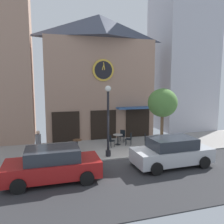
# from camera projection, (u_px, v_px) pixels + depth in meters

# --- Properties ---
(ground_plane) EXTENTS (27.31, 10.70, 0.13)m
(ground_plane) POSITION_uv_depth(u_px,v_px,m) (132.00, 161.00, 13.21)
(ground_plane) COLOR gray
(clock_building) EXTENTS (8.73, 3.61, 9.80)m
(clock_building) POSITION_uv_depth(u_px,v_px,m) (100.00, 75.00, 18.59)
(clock_building) COLOR #9E7A66
(clock_building) RESTS_ON ground_plane
(neighbor_building_right) EXTENTS (5.10, 4.87, 13.33)m
(neighbor_building_right) POSITION_uv_depth(u_px,v_px,m) (182.00, 59.00, 21.95)
(neighbor_building_right) COLOR #B2B2BC
(neighbor_building_right) RESTS_ON ground_plane
(street_lamp) EXTENTS (0.36, 0.36, 4.31)m
(street_lamp) POSITION_uv_depth(u_px,v_px,m) (108.00, 121.00, 13.72)
(street_lamp) COLOR black
(street_lamp) RESTS_ON ground_plane
(street_tree) EXTENTS (1.90, 1.71, 4.12)m
(street_tree) POSITION_uv_depth(u_px,v_px,m) (163.00, 103.00, 14.39)
(street_tree) COLOR brown
(street_tree) RESTS_ON ground_plane
(cafe_table_leftmost) EXTENTS (0.62, 0.62, 0.72)m
(cafe_table_leftmost) POSITION_uv_depth(u_px,v_px,m) (77.00, 143.00, 15.08)
(cafe_table_leftmost) COLOR black
(cafe_table_leftmost) RESTS_ON ground_plane
(cafe_table_center) EXTENTS (0.71, 0.71, 0.75)m
(cafe_table_center) POSITION_uv_depth(u_px,v_px,m) (118.00, 137.00, 16.45)
(cafe_table_center) COLOR black
(cafe_table_center) RESTS_ON ground_plane
(cafe_table_rightmost) EXTENTS (0.75, 0.75, 0.77)m
(cafe_table_rightmost) POSITION_uv_depth(u_px,v_px,m) (159.00, 138.00, 16.03)
(cafe_table_rightmost) COLOR black
(cafe_table_rightmost) RESTS_ON ground_plane
(cafe_chair_curbside) EXTENTS (0.55, 0.55, 0.90)m
(cafe_chair_curbside) POSITION_uv_depth(u_px,v_px,m) (110.00, 140.00, 15.79)
(cafe_chair_curbside) COLOR black
(cafe_chair_curbside) RESTS_ON ground_plane
(cafe_chair_mid_row) EXTENTS (0.56, 0.56, 0.90)m
(cafe_chair_mid_row) POSITION_uv_depth(u_px,v_px,m) (122.00, 135.00, 17.23)
(cafe_chair_mid_row) COLOR black
(cafe_chair_mid_row) RESTS_ON ground_plane
(cafe_chair_left_end) EXTENTS (0.51, 0.51, 0.90)m
(cafe_chair_left_end) POSITION_uv_depth(u_px,v_px,m) (146.00, 139.00, 15.98)
(cafe_chair_left_end) COLOR black
(cafe_chair_left_end) RESTS_ON ground_plane
(cafe_chair_right_end) EXTENTS (0.55, 0.55, 0.90)m
(cafe_chair_right_end) POSITION_uv_depth(u_px,v_px,m) (130.00, 138.00, 16.28)
(cafe_chair_right_end) COLOR black
(cafe_chair_right_end) RESTS_ON ground_plane
(cafe_chair_outer) EXTENTS (0.46, 0.46, 0.90)m
(cafe_chair_outer) POSITION_uv_depth(u_px,v_px,m) (162.00, 142.00, 15.26)
(cafe_chair_outer) COLOR black
(cafe_chair_outer) RESTS_ON ground_plane
(pedestrian_grey) EXTENTS (0.45, 0.45, 1.67)m
(pedestrian_grey) POSITION_uv_depth(u_px,v_px,m) (38.00, 144.00, 13.57)
(pedestrian_grey) COLOR #2D2D38
(pedestrian_grey) RESTS_ON ground_plane
(parked_car_red) EXTENTS (4.31, 2.04, 1.55)m
(parked_car_red) POSITION_uv_depth(u_px,v_px,m) (53.00, 165.00, 10.49)
(parked_car_red) COLOR maroon
(parked_car_red) RESTS_ON ground_plane
(parked_car_silver) EXTENTS (4.35, 2.11, 1.55)m
(parked_car_silver) POSITION_uv_depth(u_px,v_px,m) (172.00, 152.00, 12.39)
(parked_car_silver) COLOR #B7BABF
(parked_car_silver) RESTS_ON ground_plane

